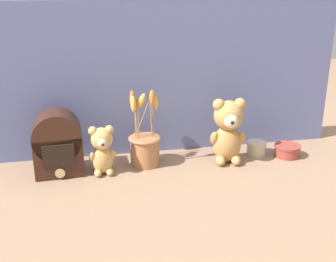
{
  "coord_description": "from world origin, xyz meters",
  "views": [
    {
      "loc": [
        -0.3,
        -1.48,
        0.7
      ],
      "look_at": [
        0.0,
        0.02,
        0.14
      ],
      "focal_mm": 45.0,
      "sensor_mm": 36.0,
      "label": 1
    }
  ],
  "objects_px": {
    "flower_vase": "(145,145)",
    "teddy_bear_large": "(228,130)",
    "teddy_bear_medium": "(102,149)",
    "vintage_radio": "(58,144)",
    "decorative_tin_short": "(256,148)",
    "decorative_tin_tall": "(287,151)"
  },
  "relations": [
    {
      "from": "teddy_bear_large",
      "to": "decorative_tin_short",
      "type": "xyz_separation_m",
      "value": [
        0.14,
        0.04,
        -0.11
      ]
    },
    {
      "from": "teddy_bear_medium",
      "to": "vintage_radio",
      "type": "bearing_deg",
      "value": 166.63
    },
    {
      "from": "teddy_bear_medium",
      "to": "decorative_tin_short",
      "type": "distance_m",
      "value": 0.64
    },
    {
      "from": "teddy_bear_medium",
      "to": "decorative_tin_tall",
      "type": "distance_m",
      "value": 0.76
    },
    {
      "from": "teddy_bear_medium",
      "to": "teddy_bear_large",
      "type": "bearing_deg",
      "value": 1.32
    },
    {
      "from": "teddy_bear_large",
      "to": "flower_vase",
      "type": "bearing_deg",
      "value": 172.84
    },
    {
      "from": "flower_vase",
      "to": "teddy_bear_medium",
      "type": "bearing_deg",
      "value": -162.58
    },
    {
      "from": "decorative_tin_tall",
      "to": "decorative_tin_short",
      "type": "bearing_deg",
      "value": 161.49
    },
    {
      "from": "vintage_radio",
      "to": "decorative_tin_short",
      "type": "xyz_separation_m",
      "value": [
        0.8,
        0.02,
        -0.09
      ]
    },
    {
      "from": "decorative_tin_tall",
      "to": "vintage_radio",
      "type": "bearing_deg",
      "value": 178.53
    },
    {
      "from": "flower_vase",
      "to": "vintage_radio",
      "type": "bearing_deg",
      "value": -177.49
    },
    {
      "from": "vintage_radio",
      "to": "decorative_tin_short",
      "type": "distance_m",
      "value": 0.8
    },
    {
      "from": "teddy_bear_medium",
      "to": "flower_vase",
      "type": "height_order",
      "value": "flower_vase"
    },
    {
      "from": "decorative_tin_tall",
      "to": "decorative_tin_short",
      "type": "height_order",
      "value": "decorative_tin_short"
    },
    {
      "from": "teddy_bear_medium",
      "to": "decorative_tin_tall",
      "type": "relative_size",
      "value": 1.77
    },
    {
      "from": "teddy_bear_medium",
      "to": "decorative_tin_short",
      "type": "relative_size",
      "value": 2.27
    },
    {
      "from": "vintage_radio",
      "to": "teddy_bear_large",
      "type": "bearing_deg",
      "value": -2.34
    },
    {
      "from": "teddy_bear_large",
      "to": "decorative_tin_short",
      "type": "distance_m",
      "value": 0.19
    },
    {
      "from": "teddy_bear_large",
      "to": "decorative_tin_short",
      "type": "height_order",
      "value": "teddy_bear_large"
    },
    {
      "from": "vintage_radio",
      "to": "decorative_tin_short",
      "type": "relative_size",
      "value": 2.92
    },
    {
      "from": "decorative_tin_short",
      "to": "teddy_bear_large",
      "type": "bearing_deg",
      "value": -163.29
    },
    {
      "from": "flower_vase",
      "to": "teddy_bear_large",
      "type": "bearing_deg",
      "value": -7.16
    }
  ]
}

